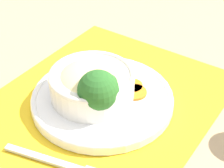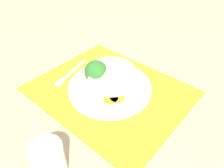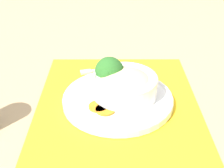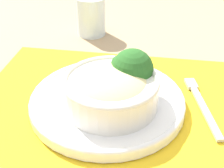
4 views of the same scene
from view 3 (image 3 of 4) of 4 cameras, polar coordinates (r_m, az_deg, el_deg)
ground_plane at (r=0.81m, az=1.06°, el=-3.60°), size 4.00×4.00×0.00m
placemat at (r=0.80m, az=1.06°, el=-3.48°), size 0.55×0.47×0.00m
plate at (r=0.80m, az=1.07°, el=-2.69°), size 0.28×0.28×0.02m
bowl at (r=0.79m, az=2.33°, el=-0.03°), size 0.17×0.17×0.07m
broccoli_floret at (r=0.80m, az=-0.50°, el=2.28°), size 0.08×0.08×0.09m
carrot_slice_near at (r=0.76m, az=-2.48°, el=-4.11°), size 0.05×0.05×0.01m
carrot_slice_middle at (r=0.75m, az=-1.18°, el=-4.70°), size 0.05×0.05×0.01m
fork at (r=0.95m, az=-1.44°, el=2.59°), size 0.04×0.18×0.01m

